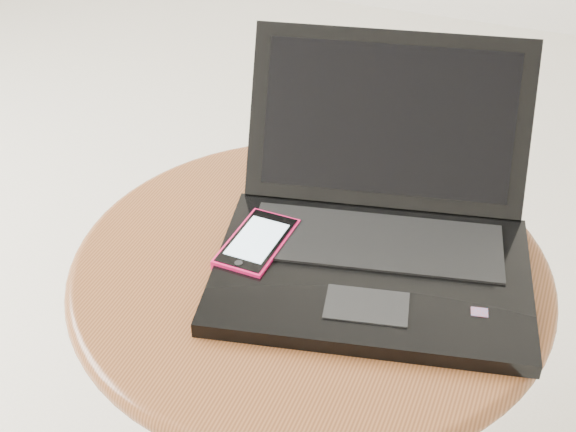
% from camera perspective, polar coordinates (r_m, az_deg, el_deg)
% --- Properties ---
extents(table, '(0.58, 0.58, 0.46)m').
position_cam_1_polar(table, '(1.03, 1.49, -7.46)').
color(table, brown).
rests_on(table, ground).
extents(laptop, '(0.42, 0.43, 0.22)m').
position_cam_1_polar(laptop, '(0.96, 6.30, -0.76)').
color(laptop, black).
rests_on(laptop, table).
extents(phone_black, '(0.08, 0.13, 0.01)m').
position_cam_1_polar(phone_black, '(1.02, -1.47, -0.75)').
color(phone_black, black).
rests_on(phone_black, table).
extents(phone_pink, '(0.07, 0.12, 0.01)m').
position_cam_1_polar(phone_pink, '(0.97, -2.20, -1.98)').
color(phone_pink, '#EA1353').
rests_on(phone_pink, phone_black).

